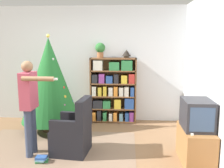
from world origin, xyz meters
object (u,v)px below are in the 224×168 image
(television, at_px, (197,114))
(armchair, at_px, (73,134))
(christmas_tree, at_px, (50,80))
(standing_person, at_px, (30,101))
(table_lamp, at_px, (126,53))
(potted_plant, at_px, (100,49))
(bookshelf, at_px, (114,90))

(television, distance_m, armchair, 1.96)
(television, xyz_separation_m, armchair, (-1.91, 0.19, -0.43))
(television, bearing_deg, christmas_tree, 155.05)
(television, height_order, standing_person, standing_person)
(standing_person, xyz_separation_m, table_lamp, (1.49, 1.78, 0.67))
(christmas_tree, relative_size, table_lamp, 9.79)
(christmas_tree, height_order, table_lamp, christmas_tree)
(potted_plant, bearing_deg, table_lamp, -0.00)
(standing_person, bearing_deg, table_lamp, 141.78)
(bookshelf, bearing_deg, table_lamp, 0.96)
(potted_plant, bearing_deg, standing_person, -117.25)
(television, height_order, armchair, television)
(bookshelf, bearing_deg, standing_person, -124.34)
(bookshelf, xyz_separation_m, television, (1.35, -1.86, 0.01))
(television, relative_size, armchair, 0.58)
(bookshelf, distance_m, table_lamp, 0.87)
(armchair, bearing_deg, potted_plant, 176.74)
(bookshelf, xyz_separation_m, christmas_tree, (-1.24, -0.65, 0.31))
(bookshelf, xyz_separation_m, potted_plant, (-0.30, 0.00, 0.91))
(bookshelf, height_order, armchair, bookshelf)
(table_lamp, bearing_deg, armchair, -116.63)
(christmas_tree, xyz_separation_m, table_lamp, (1.52, 0.65, 0.51))
(television, bearing_deg, potted_plant, 131.47)
(television, height_order, table_lamp, table_lamp)
(table_lamp, bearing_deg, christmas_tree, -156.71)
(bookshelf, distance_m, standing_person, 2.16)
(christmas_tree, bearing_deg, potted_plant, 34.69)
(bookshelf, distance_m, potted_plant, 0.96)
(bookshelf, relative_size, standing_person, 0.96)
(standing_person, xyz_separation_m, potted_plant, (0.92, 1.78, 0.76))
(potted_plant, bearing_deg, armchair, -98.91)
(television, relative_size, potted_plant, 1.63)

